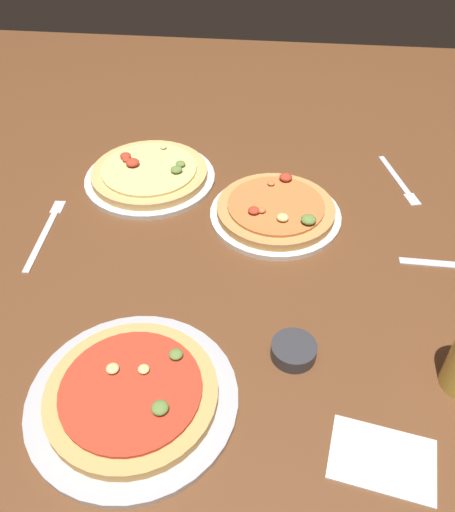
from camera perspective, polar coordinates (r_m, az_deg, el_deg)
name	(u,v)px	position (r m, az deg, el deg)	size (l,w,h in m)	color
ground_plane	(228,269)	(1.05, 0.00, -1.41)	(2.40, 2.40, 0.03)	brown
pizza_plate_near	(132,395)	(0.84, -10.40, -14.81)	(0.33, 0.33, 0.05)	#B2B2B7
pizza_plate_far	(150,175)	(1.27, -8.52, 8.83)	(0.31, 0.31, 0.05)	silver
pizza_plate_side	(276,211)	(1.14, 5.31, 4.94)	(0.29, 0.29, 0.05)	silver
ramekin_sauce	(294,350)	(0.88, 7.27, -10.24)	(0.08, 0.08, 0.03)	#333338
napkin_folded	(383,458)	(0.82, 16.65, -20.50)	(0.15, 0.10, 0.01)	silver
fork_left	(45,232)	(1.17, -19.37, 2.52)	(0.03, 0.24, 0.01)	silver
fork_spare	(399,180)	(1.32, 18.28, 7.89)	(0.08, 0.20, 0.01)	silver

